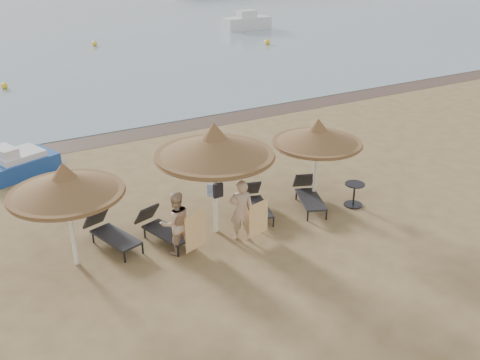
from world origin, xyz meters
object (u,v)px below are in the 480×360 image
object	(u,v)px
palapa_center	(214,146)
palapa_right	(317,136)
side_table	(354,195)
palapa_left	(65,185)
lounger_near_right	(255,202)
person_left	(176,218)
pedal_boat	(19,163)
lounger_far_right	(309,194)
person_right	(242,206)
lounger_near_left	(161,227)
lounger_far_left	(110,232)

from	to	relation	value
palapa_center	palapa_right	bearing A→B (deg)	2.85
palapa_center	side_table	distance (m)	4.65
palapa_center	palapa_left	bearing A→B (deg)	175.66
lounger_near_right	person_left	bearing A→B (deg)	-147.29
person_left	pedal_boat	xyz separation A→B (m)	(-2.52, 6.94, -0.55)
lounger_near_right	palapa_center	bearing A→B (deg)	-149.01
palapa_center	lounger_far_right	size ratio (longest dim) A/B	1.65
person_left	person_right	xyz separation A→B (m)	(1.67, -0.26, 0.02)
palapa_right	palapa_left	bearing A→B (deg)	179.11
lounger_near_left	person_right	distance (m)	2.12
palapa_right	pedal_boat	distance (m)	9.66
lounger_far_left	pedal_boat	world-z (taller)	pedal_boat
person_left	person_right	bearing A→B (deg)	174.54
palapa_center	person_left	distance (m)	1.99
person_right	pedal_boat	xyz separation A→B (m)	(-4.18, 7.20, -0.58)
lounger_near_left	palapa_right	bearing A→B (deg)	-18.65
person_right	pedal_boat	distance (m)	8.35
palapa_left	palapa_center	bearing A→B (deg)	-4.34
lounger_far_left	pedal_boat	distance (m)	5.90
lounger_far_left	side_table	size ratio (longest dim) A/B	2.71
lounger_near_right	person_left	xyz separation A→B (m)	(-2.74, -0.82, 0.60)
side_table	person_right	bearing A→B (deg)	-179.19
lounger_near_right	palapa_right	bearing A→B (deg)	9.06
palapa_center	palapa_right	distance (m)	3.33
lounger_far_left	person_right	xyz separation A→B (m)	(2.97, -1.43, 0.61)
person_left	lounger_near_right	bearing A→B (deg)	-159.97
palapa_right	lounger_far_right	distance (m)	1.69
person_right	pedal_boat	size ratio (longest dim) A/B	0.76
side_table	person_left	xyz separation A→B (m)	(-5.41, 0.20, 0.61)
person_left	pedal_boat	size ratio (longest dim) A/B	0.74
pedal_boat	lounger_far_right	bearing A→B (deg)	-63.27
palapa_left	lounger_far_left	world-z (taller)	palapa_left
lounger_far_left	lounger_near_right	distance (m)	4.05
lounger_near_right	person_right	world-z (taller)	person_right
person_right	person_left	bearing A→B (deg)	21.37
palapa_right	lounger_near_right	size ratio (longest dim) A/B	1.45
lounger_near_left	pedal_boat	xyz separation A→B (m)	(-2.42, 6.18, 0.03)
palapa_left	pedal_boat	size ratio (longest dim) A/B	1.03
palapa_right	person_left	bearing A→B (deg)	-172.55
lounger_near_right	pedal_boat	size ratio (longest dim) A/B	0.69
side_table	person_left	distance (m)	5.45
palapa_left	lounger_far_left	bearing A→B (deg)	25.47
person_left	side_table	bearing A→B (deg)	-178.89
lounger_far_left	person_left	bearing A→B (deg)	-59.39
lounger_far_left	person_right	size ratio (longest dim) A/B	0.97
palapa_center	person_right	size ratio (longest dim) A/B	1.57
lounger_far_left	lounger_near_left	bearing A→B (deg)	-36.07
lounger_near_left	lounger_near_right	size ratio (longest dim) A/B	1.04
lounger_near_right	pedal_boat	world-z (taller)	pedal_boat
lounger_near_left	person_left	distance (m)	0.97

